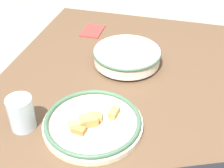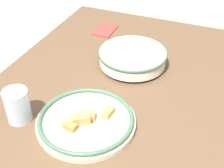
# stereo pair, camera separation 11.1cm
# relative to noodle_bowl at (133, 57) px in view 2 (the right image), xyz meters

# --- Properties ---
(dining_table) EXTENTS (1.35, 0.99, 0.78)m
(dining_table) POSITION_rel_noodle_bowl_xyz_m (0.21, 0.03, -0.12)
(dining_table) COLOR brown
(dining_table) RESTS_ON ground_plane
(noodle_bowl) EXTENTS (0.27, 0.27, 0.07)m
(noodle_bowl) POSITION_rel_noodle_bowl_xyz_m (0.00, 0.00, 0.00)
(noodle_bowl) COLOR silver
(noodle_bowl) RESTS_ON dining_table
(food_plate) EXTENTS (0.32, 0.32, 0.05)m
(food_plate) POSITION_rel_noodle_bowl_xyz_m (0.38, -0.02, -0.02)
(food_plate) COLOR beige
(food_plate) RESTS_ON dining_table
(drinking_glass) EXTENTS (0.08, 0.08, 0.11)m
(drinking_glass) POSITION_rel_noodle_bowl_xyz_m (0.44, -0.23, 0.02)
(drinking_glass) COLOR silver
(drinking_glass) RESTS_ON dining_table
(folded_napkin) EXTENTS (0.13, 0.09, 0.01)m
(folded_napkin) POSITION_rel_noodle_bowl_xyz_m (-0.24, -0.22, -0.04)
(folded_napkin) COLOR #B2332D
(folded_napkin) RESTS_ON dining_table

